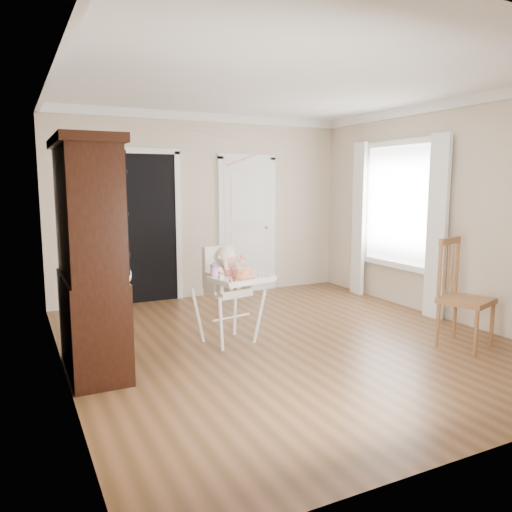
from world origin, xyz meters
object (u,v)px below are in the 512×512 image
high_chair (228,283)px  dining_chair (463,297)px  cake (244,273)px  sippy_cup (214,271)px  china_cabinet (90,257)px

high_chair → dining_chair: size_ratio=0.93×
cake → sippy_cup: (-0.27, 0.12, 0.03)m
cake → china_cabinet: (-1.47, 0.09, 0.26)m
high_chair → sippy_cup: 0.30m
sippy_cup → china_cabinet: bearing=-178.5°
china_cabinet → sippy_cup: bearing=1.5°
high_chair → china_cabinet: (-1.41, -0.16, 0.40)m
high_chair → sippy_cup: (-0.21, -0.13, 0.16)m
high_chair → dining_chair: bearing=-40.7°
sippy_cup → dining_chair: size_ratio=0.17×
cake → high_chair: bearing=104.5°
cake → sippy_cup: bearing=156.4°
high_chair → china_cabinet: size_ratio=0.50×
high_chair → china_cabinet: china_cabinet is taller
cake → china_cabinet: bearing=176.6°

